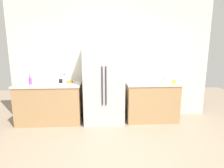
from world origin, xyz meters
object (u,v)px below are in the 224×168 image
bowl_a (70,82)px  cup_a (61,81)px  rice_cooker (155,77)px  bottle_b (65,80)px  refrigerator (104,83)px  cup_b (174,82)px  toaster (168,78)px  bottle_a (30,81)px

bowl_a → cup_a: bearing=177.4°
rice_cooker → bottle_b: rice_cooker is taller
bottle_b → rice_cooker: bearing=1.7°
refrigerator → cup_b: 1.62m
bowl_a → rice_cooker: bearing=-3.4°
toaster → cup_a: toaster is taller
rice_cooker → bottle_b: bearing=-178.3°
toaster → bowl_a: size_ratio=1.43×
cup_a → rice_cooker: bearing=-3.3°
refrigerator → toaster: bearing=5.0°
bottle_a → toaster: bearing=2.6°
toaster → bottle_a: size_ratio=1.03×
bottle_b → cup_a: 0.24m
toaster → bottle_b: size_ratio=0.87×
refrigerator → cup_a: bearing=172.5°
toaster → bottle_a: (-3.22, -0.15, -0.01)m
toaster → bowl_a: bearing=-179.6°
cup_a → bowl_a: bearing=-2.6°
refrigerator → bottle_a: 1.66m
bowl_a → cup_b: bearing=-5.9°
toaster → bottle_a: 3.23m
toaster → cup_b: (0.05, -0.27, -0.05)m
rice_cooker → cup_a: bearing=176.7°
bowl_a → bottle_a: bearing=-171.3°
cup_b → cup_a: bearing=174.3°
refrigerator → bottle_a: refrigerator is taller
refrigerator → bowl_a: 0.81m
rice_cooker → bottle_a: 2.88m
toaster → cup_a: 2.58m
rice_cooker → toaster: bearing=21.1°
rice_cooker → bowl_a: bearing=176.6°
bottle_a → rice_cooker: bearing=0.2°
cup_b → bottle_b: bearing=178.5°
toaster → bottle_b: 2.46m
toaster → cup_a: (-2.58, -0.00, -0.04)m
cup_b → rice_cooker: bearing=161.7°
refrigerator → cup_a: size_ratio=20.99×
refrigerator → rice_cooker: size_ratio=6.14×
bottle_a → cup_b: size_ratio=2.38×
rice_cooker → bowl_a: size_ratio=2.09×
toaster → refrigerator: bearing=-175.0°
toaster → bottle_a: bearing=-177.4°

